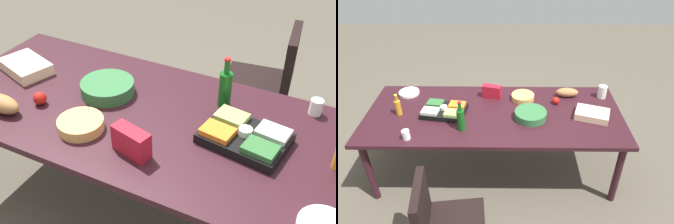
# 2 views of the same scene
# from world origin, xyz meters

# --- Properties ---
(ground_plane) EXTENTS (10.00, 10.00, 0.00)m
(ground_plane) POSITION_xyz_m (0.00, 0.00, 0.00)
(ground_plane) COLOR #544D41
(conference_table) EXTENTS (2.58, 1.08, 0.75)m
(conference_table) POSITION_xyz_m (0.00, 0.00, 0.69)
(conference_table) COLOR black
(conference_table) RESTS_ON ground
(office_chair) EXTENTS (0.56, 0.56, 0.89)m
(office_chair) POSITION_xyz_m (0.32, 1.11, 0.34)
(office_chair) COLOR gray
(office_chair) RESTS_ON ground
(veggie_tray) EXTENTS (0.46, 0.36, 0.09)m
(veggie_tray) POSITION_xyz_m (0.50, 0.02, 0.79)
(veggie_tray) COLOR black
(veggie_tray) RESTS_ON conference_table
(bread_loaf) EXTENTS (0.24, 0.12, 0.10)m
(bread_loaf) POSITION_xyz_m (-0.78, -0.33, 0.80)
(bread_loaf) COLOR #A46D3F
(bread_loaf) RESTS_ON conference_table
(chip_bowl) EXTENTS (0.26, 0.26, 0.06)m
(chip_bowl) POSITION_xyz_m (-0.30, -0.27, 0.78)
(chip_bowl) COLOR #DBA858
(chip_bowl) RESTS_ON conference_table
(salad_bowl) EXTENTS (0.38, 0.38, 0.08)m
(salad_bowl) POSITION_xyz_m (-0.37, 0.09, 0.79)
(salad_bowl) COLOR #306938
(salad_bowl) RESTS_ON conference_table
(apple_red) EXTENTS (0.09, 0.09, 0.08)m
(apple_red) POSITION_xyz_m (-0.65, -0.18, 0.79)
(apple_red) COLOR red
(apple_red) RESTS_ON conference_table
(chip_bag_red) EXTENTS (0.21, 0.13, 0.14)m
(chip_bag_red) POSITION_xyz_m (0.04, -0.31, 0.82)
(chip_bag_red) COLOR #B61829
(chip_bag_red) RESTS_ON conference_table
(paper_cup) EXTENTS (0.09, 0.09, 0.09)m
(paper_cup) POSITION_xyz_m (0.77, 0.43, 0.80)
(paper_cup) COLOR white
(paper_cup) RESTS_ON conference_table
(wine_bottle) EXTENTS (0.09, 0.09, 0.30)m
(wine_bottle) POSITION_xyz_m (0.29, 0.28, 0.87)
(wine_bottle) COLOR #125318
(wine_bottle) RESTS_ON conference_table
(sheet_cake) EXTENTS (0.37, 0.31, 0.07)m
(sheet_cake) POSITION_xyz_m (-0.97, 0.06, 0.79)
(sheet_cake) COLOR beige
(sheet_cake) RESTS_ON conference_table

